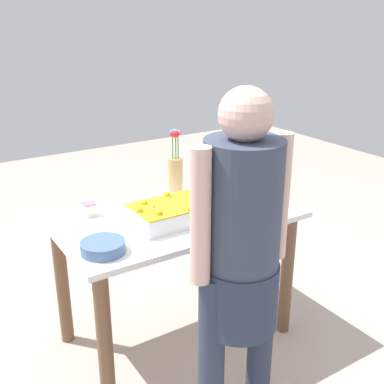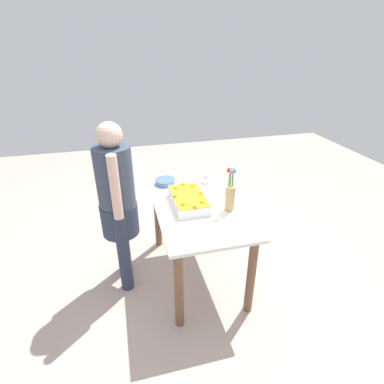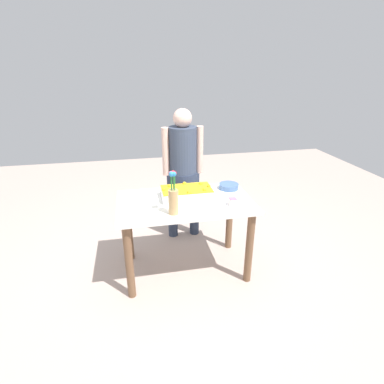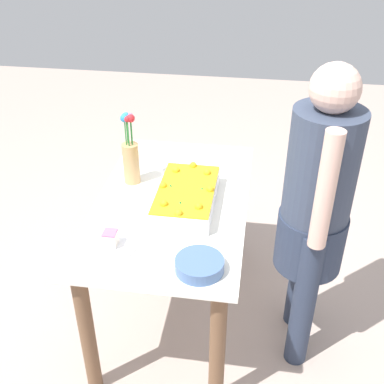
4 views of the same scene
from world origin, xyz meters
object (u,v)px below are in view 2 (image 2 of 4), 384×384
at_px(sheet_cake, 188,200).
at_px(flower_vase, 230,194).
at_px(cake_knife, 222,226).
at_px(fruit_bowl, 165,182).
at_px(person_standing, 117,198).
at_px(serving_plate_with_slice, 206,182).

xyz_separation_m(sheet_cake, flower_vase, (-0.17, -0.31, 0.10)).
bearing_deg(sheet_cake, cake_knife, -157.50).
bearing_deg(flower_vase, cake_knife, 147.29).
height_order(fruit_bowl, person_standing, person_standing).
bearing_deg(serving_plate_with_slice, fruit_bowl, 76.76).
xyz_separation_m(sheet_cake, cake_knife, (-0.40, -0.16, -0.05)).
bearing_deg(sheet_cake, serving_plate_with_slice, -36.26).
height_order(cake_knife, person_standing, person_standing).
distance_m(serving_plate_with_slice, flower_vase, 0.55).
height_order(cake_knife, fruit_bowl, fruit_bowl).
bearing_deg(fruit_bowl, cake_knife, -161.19).
bearing_deg(person_standing, fruit_bowl, 39.68).
xyz_separation_m(serving_plate_with_slice, person_standing, (-0.29, 0.85, 0.08)).
bearing_deg(person_standing, cake_knife, -31.69).
relative_size(sheet_cake, flower_vase, 1.25).
distance_m(sheet_cake, cake_knife, 0.43).
relative_size(serving_plate_with_slice, person_standing, 0.15).
height_order(serving_plate_with_slice, flower_vase, flower_vase).
xyz_separation_m(serving_plate_with_slice, flower_vase, (-0.53, -0.04, 0.13)).
xyz_separation_m(serving_plate_with_slice, cake_knife, (-0.76, 0.10, -0.02)).
distance_m(fruit_bowl, person_standing, 0.61).
height_order(sheet_cake, fruit_bowl, sheet_cake).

